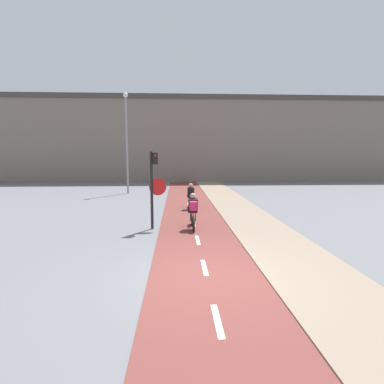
% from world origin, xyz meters
% --- Properties ---
extents(ground_plane, '(120.00, 120.00, 0.00)m').
position_xyz_m(ground_plane, '(0.00, 0.00, 0.00)').
color(ground_plane, slate).
extents(bike_lane, '(2.78, 60.00, 0.02)m').
position_xyz_m(bike_lane, '(0.00, 0.00, 0.01)').
color(bike_lane, brown).
rests_on(bike_lane, ground_plane).
extents(sidewalk_strip, '(2.40, 60.00, 0.05)m').
position_xyz_m(sidewalk_strip, '(2.59, 0.00, 0.03)').
color(sidewalk_strip, gray).
rests_on(sidewalk_strip, ground_plane).
extents(building_row_background, '(60.00, 5.20, 9.19)m').
position_xyz_m(building_row_background, '(0.00, 27.51, 4.60)').
color(building_row_background, slate).
rests_on(building_row_background, ground_plane).
extents(traffic_light_pole, '(0.67, 0.25, 3.04)m').
position_xyz_m(traffic_light_pole, '(-1.60, 4.74, 1.89)').
color(traffic_light_pole, black).
rests_on(traffic_light_pole, ground_plane).
extents(street_lamp_far, '(0.36, 0.36, 7.43)m').
position_xyz_m(street_lamp_far, '(-4.42, 15.88, 4.49)').
color(street_lamp_far, gray).
rests_on(street_lamp_far, ground_plane).
extents(cyclist_near, '(0.46, 1.66, 1.43)m').
position_xyz_m(cyclist_near, '(-0.08, 4.64, 0.70)').
color(cyclist_near, black).
rests_on(cyclist_near, ground_plane).
extents(cyclist_far, '(0.46, 1.63, 1.41)m').
position_xyz_m(cyclist_far, '(0.04, 8.95, 0.65)').
color(cyclist_far, black).
rests_on(cyclist_far, ground_plane).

